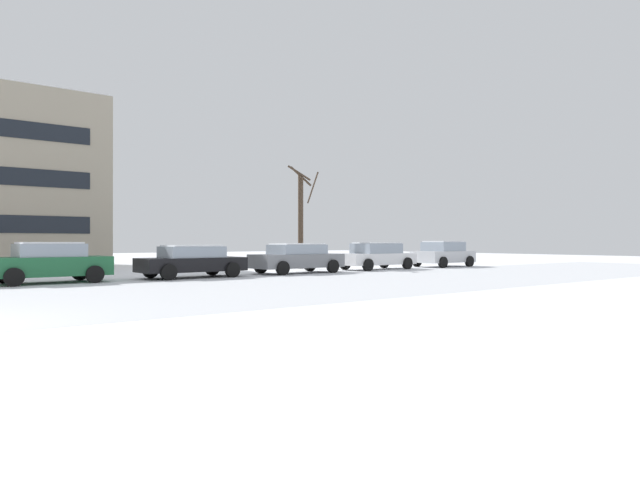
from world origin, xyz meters
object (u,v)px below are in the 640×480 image
object	(u,v)px
parked_car_green	(49,262)
parked_car_gray	(297,258)
parked_car_silver	(443,254)
parked_car_black	(192,261)
parked_car_white	(376,256)

from	to	relation	value
parked_car_green	parked_car_gray	distance (m)	10.80
parked_car_green	parked_car_silver	xyz separation A→B (m)	(21.59, -0.17, 0.01)
parked_car_gray	parked_car_silver	world-z (taller)	parked_car_silver
parked_car_black	parked_car_silver	xyz separation A→B (m)	(16.19, 0.16, 0.07)
parked_car_white	parked_car_green	bearing A→B (deg)	179.70
parked_car_black	parked_car_green	bearing A→B (deg)	176.49
parked_car_black	parked_car_white	distance (m)	10.80
parked_car_black	parked_car_silver	bearing A→B (deg)	0.58
parked_car_gray	parked_car_white	bearing A→B (deg)	2.34
parked_car_green	parked_car_silver	size ratio (longest dim) A/B	1.04
parked_car_gray	parked_car_white	distance (m)	5.40
parked_car_gray	parked_car_white	size ratio (longest dim) A/B	0.99
parked_car_white	parked_car_silver	xyz separation A→B (m)	(5.40, -0.08, 0.03)
parked_car_green	parked_car_black	xyz separation A→B (m)	(5.40, -0.33, -0.06)
parked_car_silver	parked_car_white	bearing A→B (deg)	179.12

